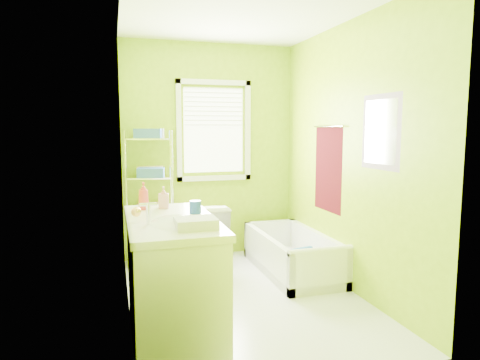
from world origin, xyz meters
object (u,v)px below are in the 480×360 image
object	(u,v)px
toilet	(207,234)
wire_shelf_unit	(152,182)
vanity	(173,276)
bathtub	(293,260)

from	to	relation	value
toilet	wire_shelf_unit	distance (m)	0.87
toilet	vanity	distance (m)	1.77
vanity	wire_shelf_unit	size ratio (longest dim) A/B	0.78
vanity	wire_shelf_unit	distance (m)	1.95
toilet	bathtub	bearing A→B (deg)	148.58
toilet	vanity	xyz separation A→B (m)	(-0.61, -1.65, 0.12)
vanity	wire_shelf_unit	bearing A→B (deg)	89.37
wire_shelf_unit	toilet	bearing A→B (deg)	-21.78
toilet	wire_shelf_unit	size ratio (longest dim) A/B	0.47
wire_shelf_unit	vanity	bearing A→B (deg)	-90.63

